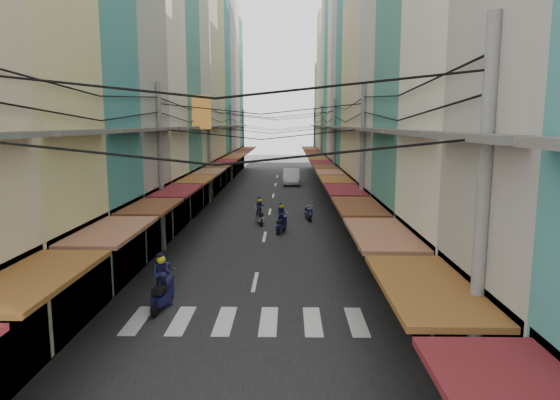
# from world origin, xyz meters

# --- Properties ---
(ground) EXTENTS (160.00, 160.00, 0.00)m
(ground) POSITION_xyz_m (0.00, 0.00, 0.00)
(ground) COLOR slate
(ground) RESTS_ON ground
(road) EXTENTS (10.00, 80.00, 0.02)m
(road) POSITION_xyz_m (0.00, 20.00, 0.01)
(road) COLOR black
(road) RESTS_ON ground
(sidewalk_left) EXTENTS (3.00, 80.00, 0.06)m
(sidewalk_left) POSITION_xyz_m (-6.50, 20.00, 0.03)
(sidewalk_left) COLOR slate
(sidewalk_left) RESTS_ON ground
(sidewalk_right) EXTENTS (3.00, 80.00, 0.06)m
(sidewalk_right) POSITION_xyz_m (6.50, 20.00, 0.03)
(sidewalk_right) COLOR slate
(sidewalk_right) RESTS_ON ground
(crosswalk) EXTENTS (7.55, 2.40, 0.01)m
(crosswalk) POSITION_xyz_m (-0.00, -6.00, 0.03)
(crosswalk) COLOR silver
(crosswalk) RESTS_ON ground
(building_row_left) EXTENTS (7.80, 67.67, 23.70)m
(building_row_left) POSITION_xyz_m (-7.92, 16.56, 9.78)
(building_row_left) COLOR beige
(building_row_left) RESTS_ON ground
(building_row_right) EXTENTS (7.80, 68.98, 22.59)m
(building_row_right) POSITION_xyz_m (7.92, 16.45, 9.41)
(building_row_right) COLOR teal
(building_row_right) RESTS_ON ground
(utility_poles) EXTENTS (10.20, 66.13, 8.20)m
(utility_poles) POSITION_xyz_m (0.00, 15.01, 6.59)
(utility_poles) COLOR gray
(utility_poles) RESTS_ON ground
(white_car) EXTENTS (5.65, 2.24, 1.99)m
(white_car) POSITION_xyz_m (1.64, 30.32, 0.00)
(white_car) COLOR #BBBBBF
(white_car) RESTS_ON ground
(bicycle) EXTENTS (1.92, 1.21, 1.24)m
(bicycle) POSITION_xyz_m (7.50, -2.34, 0.00)
(bicycle) COLOR black
(bicycle) RESTS_ON ground
(moving_scooters) EXTENTS (6.02, 17.71, 1.94)m
(moving_scooters) POSITION_xyz_m (-0.63, 3.79, 0.55)
(moving_scooters) COLOR black
(moving_scooters) RESTS_ON ground
(parked_scooters) EXTENTS (12.86, 14.36, 1.00)m
(parked_scooters) POSITION_xyz_m (4.22, -2.87, 0.48)
(parked_scooters) COLOR black
(parked_scooters) RESTS_ON ground
(pedestrians) EXTENTS (13.25, 20.65, 2.13)m
(pedestrians) POSITION_xyz_m (-3.56, 4.56, 1.00)
(pedestrians) COLOR black
(pedestrians) RESTS_ON ground
(market_umbrella) EXTENTS (2.29, 2.29, 2.42)m
(market_umbrella) POSITION_xyz_m (5.92, -5.19, 2.13)
(market_umbrella) COLOR #B2B2B7
(market_umbrella) RESTS_ON ground
(traffic_sign) EXTENTS (0.10, 0.61, 2.77)m
(traffic_sign) POSITION_xyz_m (5.73, -4.43, 2.00)
(traffic_sign) COLOR gray
(traffic_sign) RESTS_ON ground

